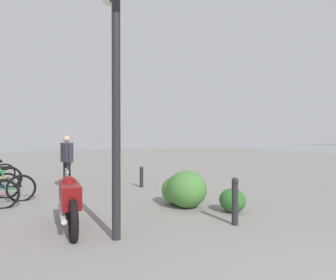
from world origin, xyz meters
TOP-DOWN VIEW (x-y plane):
  - lamppost at (4.14, 1.24)m, footprint 0.98×0.28m
  - motorcycle at (5.18, 1.79)m, footprint 2.17×0.47m
  - pedestrian at (9.04, 1.15)m, footprint 0.60×0.33m
  - bollard_near at (3.79, -0.97)m, footprint 0.13×0.13m
  - bollard_mid at (8.43, -1.11)m, footprint 0.13×0.13m
  - shrub_low at (4.51, -1.56)m, footprint 0.62×0.55m
  - shrub_round at (5.38, -0.91)m, footprint 1.02×0.91m
  - shrub_wide at (5.72, -0.86)m, footprint 0.83×0.75m

SIDE VIEW (x-z plane):
  - shrub_low at x=4.51m, z-range 0.00..0.52m
  - shrub_wide at x=5.72m, z-range 0.00..0.71m
  - bollard_mid at x=8.43m, z-range 0.02..0.70m
  - shrub_round at x=5.38m, z-range 0.00..0.86m
  - bollard_near at x=3.79m, z-range 0.02..0.92m
  - motorcycle at x=5.18m, z-range -0.03..1.03m
  - pedestrian at x=9.04m, z-range 0.14..1.85m
  - lamppost at x=4.14m, z-range 0.68..4.88m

